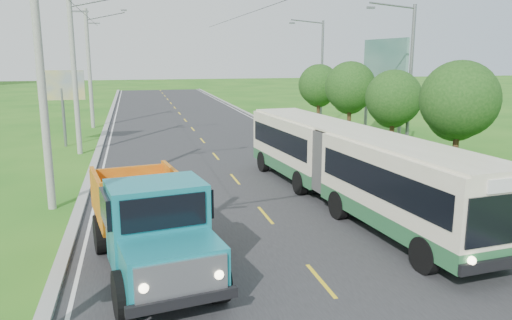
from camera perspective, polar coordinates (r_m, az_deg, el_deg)
name	(u,v)px	position (r m, az deg, el deg)	size (l,w,h in m)	color
ground	(321,281)	(14.49, 7.40, -13.56)	(240.00, 240.00, 0.00)	#216317
road	(211,151)	(33.11, -5.19, 1.08)	(14.00, 120.00, 0.02)	#28282B
curb_left	(97,155)	(32.81, -17.71, 0.58)	(0.40, 120.00, 0.15)	#9E9E99
curb_right	(313,145)	(34.88, 6.50, 1.68)	(0.30, 120.00, 0.10)	#9E9E99
edge_line_left	(106,155)	(32.79, -16.75, 0.54)	(0.12, 120.00, 0.00)	silver
edge_line_right	(306,146)	(34.71, 5.73, 1.60)	(0.12, 120.00, 0.00)	silver
centre_dash	(321,280)	(14.48, 7.40, -13.48)	(0.12, 2.20, 0.00)	yellow
railing_right	(362,158)	(29.74, 12.06, 0.20)	(0.04, 40.00, 0.60)	black
pole_near	(43,84)	(21.45, -23.20, 7.99)	(3.51, 0.32, 10.00)	gray
pole_mid	(75,73)	(33.34, -20.00, 9.30)	(3.51, 0.32, 10.00)	gray
pole_far	(90,68)	(45.29, -18.47, 9.92)	(3.51, 0.32, 10.00)	gray
tree_third	(458,104)	(25.18, 22.11, 5.99)	(3.60, 3.62, 6.00)	#382314
tree_fourth	(393,101)	(30.25, 15.40, 6.53)	(3.24, 3.31, 5.40)	#382314
tree_fifth	(350,89)	(35.57, 10.70, 7.92)	(3.48, 3.52, 5.80)	#382314
tree_back	(319,87)	(41.11, 7.20, 8.27)	(3.30, 3.36, 5.50)	#382314
streetlight_mid	(408,78)	(30.44, 16.98, 8.95)	(3.02, 0.20, 9.07)	slate
streetlight_far	(320,71)	(43.07, 7.34, 10.09)	(3.02, 0.20, 9.07)	slate
planter_near	(457,194)	(23.37, 21.95, -3.65)	(0.64, 0.64, 0.67)	silver
planter_mid	(372,158)	(30.01, 13.09, 0.23)	(0.64, 0.64, 0.67)	silver
planter_far	(322,137)	(37.19, 7.54, 2.66)	(0.64, 0.64, 0.67)	silver
billboard_left	(62,90)	(36.52, -21.33, 7.44)	(3.00, 0.20, 5.20)	slate
billboard_right	(384,68)	(36.46, 14.44, 10.20)	(0.24, 6.00, 7.30)	slate
bus	(348,161)	(21.03, 10.44, -0.08)	(4.14, 16.62, 3.17)	#276137
dump_truck	(150,218)	(14.64, -12.01, -6.46)	(3.71, 7.30, 2.93)	teal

